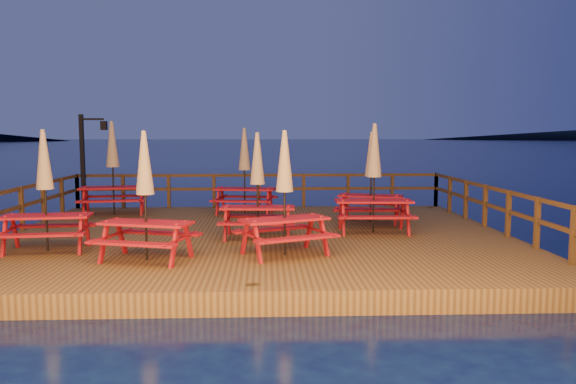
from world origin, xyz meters
The scene contains 13 objects.
ground centered at (0.00, 0.00, 0.00)m, with size 500.00×500.00×0.00m, color black.
deck centered at (0.00, 0.00, 0.20)m, with size 12.00×10.00×0.40m, color #473017.
deck_piles centered at (0.00, 0.00, -0.30)m, with size 11.44×9.44×1.40m.
railing centered at (0.00, 1.78, 1.16)m, with size 11.80×9.75×1.10m.
lamp_post centered at (-5.39, 4.55, 2.20)m, with size 0.85×0.18×3.00m.
picnic_table_0 centered at (3.08, 1.71, 1.67)m, with size 2.06×1.87×2.45m.
picnic_table_1 centered at (-2.06, -2.77, 1.68)m, with size 2.05×1.84×2.46m.
picnic_table_2 centered at (0.59, -2.42, 1.68)m, with size 2.15×2.00×2.47m.
picnic_table_3 centered at (-4.30, 3.38, 1.83)m, with size 2.17×1.88×2.76m.
picnic_table_4 centered at (2.84, 0.07, 1.77)m, with size 1.91×1.59×2.64m.
picnic_table_5 centered at (-0.41, 3.37, 1.73)m, with size 2.00×1.74×2.57m.
picnic_table_6 centered at (-4.27, -1.84, 1.69)m, with size 1.88×1.60×2.49m.
picnic_table_7 centered at (0.03, -0.57, 1.66)m, with size 1.77×1.48×2.43m.
Camera 1 is at (0.21, -13.37, 2.81)m, focal length 35.00 mm.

